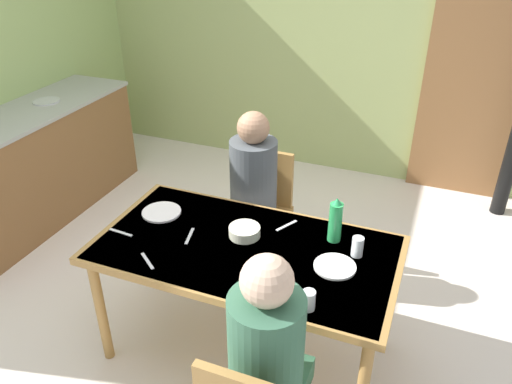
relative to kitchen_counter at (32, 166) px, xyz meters
name	(u,v)px	position (x,y,z in m)	size (l,w,h in m)	color
ground_plane	(205,307)	(1.79, -0.52, -0.45)	(6.05, 6.05, 0.00)	silver
wall_back	(315,24)	(1.79, 1.81, 0.90)	(4.45, 0.10, 2.71)	#A0B06B
door_wooden	(473,83)	(3.19, 1.73, 0.55)	(0.80, 0.05, 2.00)	brown
kitchen_counter	(32,166)	(0.00, 0.00, 0.00)	(0.61, 1.98, 0.91)	brown
dining_table	(246,258)	(2.18, -0.74, 0.21)	(1.58, 0.84, 0.73)	#A1753C
chair_far_diner	(260,206)	(1.96, 0.03, 0.05)	(0.40, 0.40, 0.87)	#A1753C
person_near_diner	(267,346)	(2.54, -1.38, 0.33)	(0.30, 0.37, 0.77)	#316043
person_far_diner	(253,178)	(1.96, -0.11, 0.33)	(0.30, 0.37, 0.77)	#475059
water_bottle_green_near	(335,221)	(2.59, -0.51, 0.40)	(0.07, 0.07, 0.26)	green
serving_bowl_center	(245,231)	(2.13, -0.65, 0.31)	(0.17, 0.17, 0.06)	beige
dinner_plate_near_left	(335,266)	(2.65, -0.74, 0.29)	(0.21, 0.21, 0.01)	white
dinner_plate_near_right	(162,212)	(1.60, -0.61, 0.29)	(0.23, 0.23, 0.01)	white
drinking_glass_by_near_diner	(357,247)	(2.73, -0.60, 0.34)	(0.06, 0.06, 0.11)	silver
drinking_glass_by_far_diner	(309,300)	(2.61, -1.06, 0.33)	(0.06, 0.06, 0.10)	silver
cutlery_knife_near	(147,261)	(1.77, -1.03, 0.29)	(0.15, 0.02, 0.00)	silver
cutlery_fork_near	(190,236)	(1.86, -0.76, 0.29)	(0.15, 0.02, 0.00)	silver
cutlery_knife_far	(121,232)	(1.50, -0.87, 0.29)	(0.15, 0.02, 0.00)	silver
cutlery_fork_far	(287,226)	(2.31, -0.47, 0.29)	(0.15, 0.02, 0.00)	silver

